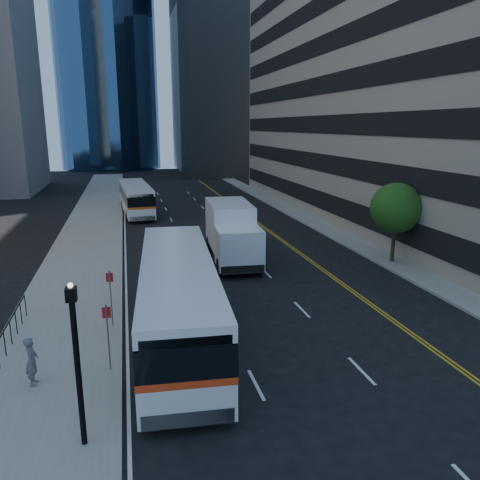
# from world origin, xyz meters

# --- Properties ---
(ground) EXTENTS (160.00, 160.00, 0.00)m
(ground) POSITION_xyz_m (0.00, 0.00, 0.00)
(ground) COLOR black
(ground) RESTS_ON ground
(sidewalk_west) EXTENTS (5.00, 90.00, 0.15)m
(sidewalk_west) POSITION_xyz_m (-10.50, 25.00, 0.07)
(sidewalk_west) COLOR gray
(sidewalk_west) RESTS_ON ground
(sidewalk_east) EXTENTS (2.00, 90.00, 0.15)m
(sidewalk_east) POSITION_xyz_m (9.00, 25.00, 0.07)
(sidewalk_east) COLOR gray
(sidewalk_east) RESTS_ON ground
(parking_garage) EXTENTS (30.00, 50.00, 25.00)m
(parking_garage) POSITION_xyz_m (25.00, 23.00, 12.50)
(parking_garage) COLOR #9E9384
(parking_garage) RESTS_ON ground
(office_tower_north) EXTENTS (30.00, 28.00, 60.00)m
(office_tower_north) POSITION_xyz_m (18.00, 72.00, 30.00)
(office_tower_north) COLOR gray
(office_tower_north) RESTS_ON ground
(street_tree) EXTENTS (3.20, 3.20, 5.10)m
(street_tree) POSITION_xyz_m (9.00, 8.00, 3.64)
(street_tree) COLOR #332114
(street_tree) RESTS_ON sidewalk_east
(lamp_post) EXTENTS (0.28, 0.28, 4.56)m
(lamp_post) POSITION_xyz_m (-9.00, -6.00, 2.72)
(lamp_post) COLOR black
(lamp_post) RESTS_ON sidewalk_west
(bus_front) EXTENTS (3.83, 13.38, 3.41)m
(bus_front) POSITION_xyz_m (-5.66, 0.27, 1.86)
(bus_front) COLOR white
(bus_front) RESTS_ON ground
(bus_rear) EXTENTS (3.27, 11.64, 2.96)m
(bus_rear) POSITION_xyz_m (-6.60, 30.12, 1.62)
(bus_rear) COLOR white
(bus_rear) RESTS_ON ground
(box_truck) EXTENTS (3.18, 7.95, 3.73)m
(box_truck) POSITION_xyz_m (-0.94, 11.08, 1.97)
(box_truck) COLOR white
(box_truck) RESTS_ON ground
(pedestrian) EXTENTS (0.44, 0.64, 1.71)m
(pedestrian) POSITION_xyz_m (-10.90, -2.39, 1.01)
(pedestrian) COLOR slate
(pedestrian) RESTS_ON sidewalk_west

